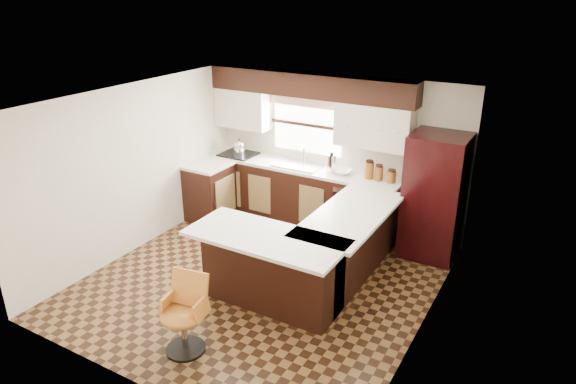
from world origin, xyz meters
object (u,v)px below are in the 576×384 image
Objects in this scene: refrigerator at (435,196)px; bar_chair at (183,316)px; peninsula_long at (345,247)px; peninsula_return at (272,270)px.

refrigerator is 3.83m from bar_chair.
peninsula_return is (-0.53, -0.97, 0.00)m from peninsula_long.
peninsula_return reaches higher than bar_chair.
bar_chair is (-0.86, -2.20, -0.02)m from peninsula_long.
peninsula_long is 1.11m from peninsula_return.
bar_chair is at bearing -115.94° from refrigerator.
refrigerator reaches higher than bar_chair.
peninsula_long is 1.09× the size of refrigerator.
peninsula_long is at bearing 61.70° from peninsula_return.
peninsula_long is 1.18× the size of peninsula_return.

